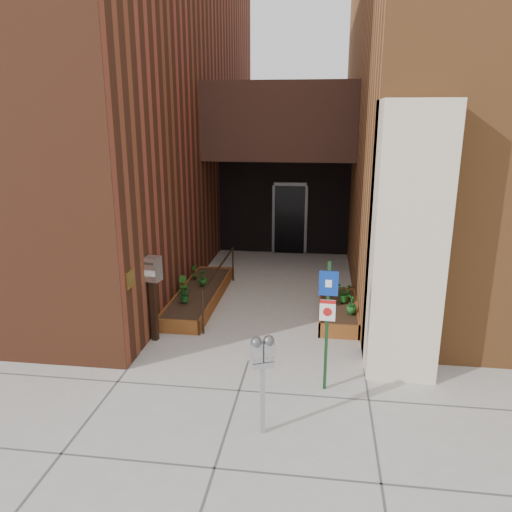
% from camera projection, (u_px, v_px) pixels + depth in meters
% --- Properties ---
extents(ground, '(80.00, 80.00, 0.00)m').
position_uv_depth(ground, '(248.00, 361.00, 8.77)').
color(ground, '#9E9991').
rests_on(ground, ground).
extents(architecture, '(20.00, 14.60, 10.00)m').
position_uv_depth(architecture, '(278.00, 85.00, 14.01)').
color(architecture, brown).
rests_on(architecture, ground).
extents(planter_left, '(0.90, 3.60, 0.30)m').
position_uv_depth(planter_left, '(199.00, 296.00, 11.51)').
color(planter_left, brown).
rests_on(planter_left, ground).
extents(planter_right, '(0.80, 2.20, 0.30)m').
position_uv_depth(planter_right, '(338.00, 311.00, 10.63)').
color(planter_right, brown).
rests_on(planter_right, ground).
extents(handrail, '(0.04, 3.34, 0.90)m').
position_uv_depth(handrail, '(220.00, 272.00, 11.23)').
color(handrail, black).
rests_on(handrail, ground).
extents(parking_meter, '(0.33, 0.23, 1.43)m').
position_uv_depth(parking_meter, '(263.00, 359.00, 6.50)').
color(parking_meter, '#A5A5A7').
rests_on(parking_meter, ground).
extents(sign_post, '(0.29, 0.07, 2.10)m').
position_uv_depth(sign_post, '(327.00, 313.00, 7.52)').
color(sign_post, '#133618').
rests_on(sign_post, ground).
extents(payment_dropbox, '(0.37, 0.30, 1.66)m').
position_uv_depth(payment_dropbox, '(152.00, 281.00, 9.27)').
color(payment_dropbox, black).
rests_on(payment_dropbox, ground).
extents(shrub_left_a, '(0.42, 0.42, 0.33)m').
position_uv_depth(shrub_left_a, '(185.00, 294.00, 10.69)').
color(shrub_left_a, '#165019').
rests_on(shrub_left_a, planter_left).
extents(shrub_left_b, '(0.31, 0.31, 0.40)m').
position_uv_depth(shrub_left_b, '(183.00, 285.00, 11.18)').
color(shrub_left_b, '#255518').
rests_on(shrub_left_b, planter_left).
extents(shrub_left_c, '(0.29, 0.29, 0.36)m').
position_uv_depth(shrub_left_c, '(203.00, 278.00, 11.72)').
color(shrub_left_c, '#1A5317').
rests_on(shrub_left_c, planter_left).
extents(shrub_left_d, '(0.26, 0.26, 0.36)m').
position_uv_depth(shrub_left_d, '(195.00, 272.00, 12.17)').
color(shrub_left_d, '#1F5819').
rests_on(shrub_left_d, planter_left).
extents(shrub_right_a, '(0.22, 0.22, 0.38)m').
position_uv_depth(shrub_right_a, '(352.00, 304.00, 10.05)').
color(shrub_right_a, '#19581D').
rests_on(shrub_right_a, planter_right).
extents(shrub_right_b, '(0.21, 0.21, 0.32)m').
position_uv_depth(shrub_right_b, '(350.00, 291.00, 10.89)').
color(shrub_right_b, '#235418').
rests_on(shrub_right_b, planter_right).
extents(shrub_right_c, '(0.45, 0.45, 0.37)m').
position_uv_depth(shrub_right_c, '(344.00, 294.00, 10.65)').
color(shrub_right_c, '#185618').
rests_on(shrub_right_c, planter_right).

